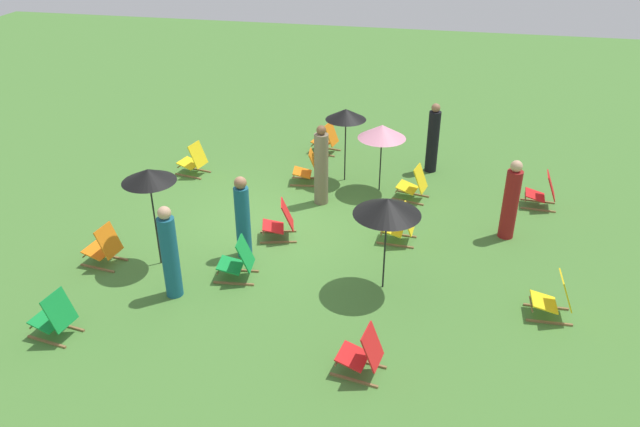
% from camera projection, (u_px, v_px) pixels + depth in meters
% --- Properties ---
extents(ground_plane, '(40.00, 40.00, 0.00)m').
position_uv_depth(ground_plane, '(265.00, 228.00, 13.28)').
color(ground_plane, '#477A33').
extents(deckchair_0, '(0.53, 0.79, 0.83)m').
position_uv_depth(deckchair_0, '(543.00, 192.00, 13.98)').
color(deckchair_0, olive).
rests_on(deckchair_0, ground).
extents(deckchair_1, '(0.52, 0.79, 0.83)m').
position_uv_depth(deckchair_1, '(400.00, 225.00, 12.65)').
color(deckchair_1, olive).
rests_on(deckchair_1, ground).
extents(deckchair_2, '(0.63, 0.85, 0.83)m').
position_uv_depth(deckchair_2, '(414.00, 185.00, 14.31)').
color(deckchair_2, olive).
rests_on(deckchair_2, ground).
extents(deckchair_3, '(0.57, 0.82, 0.83)m').
position_uv_depth(deckchair_3, '(308.00, 169.00, 15.07)').
color(deckchair_3, olive).
rests_on(deckchair_3, ground).
extents(deckchair_4, '(0.58, 0.82, 0.83)m').
position_uv_depth(deckchair_4, '(104.00, 247.00, 11.91)').
color(deckchair_4, olive).
rests_on(deckchair_4, ground).
extents(deckchair_5, '(0.60, 0.83, 0.83)m').
position_uv_depth(deckchair_5, '(363.00, 354.00, 9.28)').
color(deckchair_5, olive).
rests_on(deckchair_5, ground).
extents(deckchair_6, '(0.66, 0.86, 0.83)m').
position_uv_depth(deckchair_6, '(280.00, 222.00, 12.77)').
color(deckchair_6, olive).
rests_on(deckchair_6, ground).
extents(deckchair_7, '(0.62, 0.84, 0.83)m').
position_uv_depth(deckchair_7, '(194.00, 160.00, 15.51)').
color(deckchair_7, olive).
rests_on(deckchair_7, ground).
extents(deckchair_8, '(0.49, 0.77, 0.83)m').
position_uv_depth(deckchair_8, '(554.00, 298.00, 10.49)').
color(deckchair_8, olive).
rests_on(deckchair_8, ground).
extents(deckchair_9, '(0.59, 0.83, 0.83)m').
position_uv_depth(deckchair_9, '(55.00, 317.00, 10.04)').
color(deckchair_9, olive).
rests_on(deckchair_9, ground).
extents(deckchair_10, '(0.61, 0.84, 0.83)m').
position_uv_depth(deckchair_10, '(326.00, 139.00, 16.73)').
color(deckchair_10, olive).
rests_on(deckchair_10, ground).
extents(deckchair_11, '(0.55, 0.80, 0.83)m').
position_uv_depth(deckchair_11, '(238.00, 261.00, 11.49)').
color(deckchair_11, olive).
rests_on(deckchair_11, ground).
extents(umbrella_0, '(0.96, 0.96, 1.83)m').
position_uv_depth(umbrella_0, '(346.00, 114.00, 14.58)').
color(umbrella_0, black).
rests_on(umbrella_0, ground).
extents(umbrella_1, '(1.19, 1.19, 1.82)m').
position_uv_depth(umbrella_1, '(387.00, 207.00, 10.62)').
color(umbrella_1, black).
rests_on(umbrella_1, ground).
extents(umbrella_2, '(1.11, 1.11, 1.65)m').
position_uv_depth(umbrella_2, '(382.00, 132.00, 14.18)').
color(umbrella_2, black).
rests_on(umbrella_2, ground).
extents(umbrella_3, '(0.99, 0.99, 2.00)m').
position_uv_depth(umbrella_3, '(148.00, 176.00, 11.21)').
color(umbrella_3, black).
rests_on(umbrella_3, ground).
extents(person_0, '(0.41, 0.41, 1.78)m').
position_uv_depth(person_0, '(170.00, 254.00, 10.81)').
color(person_0, '#195972').
rests_on(person_0, ground).
extents(person_1, '(0.41, 0.41, 1.71)m').
position_uv_depth(person_1, '(243.00, 219.00, 11.97)').
color(person_1, '#195972').
rests_on(person_1, ground).
extents(person_2, '(0.40, 0.40, 1.72)m').
position_uv_depth(person_2, '(511.00, 201.00, 12.61)').
color(person_2, maroon).
rests_on(person_2, ground).
extents(person_3, '(0.39, 0.39, 1.78)m').
position_uv_depth(person_3, '(433.00, 140.00, 15.45)').
color(person_3, black).
rests_on(person_3, ground).
extents(person_4, '(0.37, 0.37, 1.87)m').
position_uv_depth(person_4, '(321.00, 167.00, 13.91)').
color(person_4, '#72664C').
rests_on(person_4, ground).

